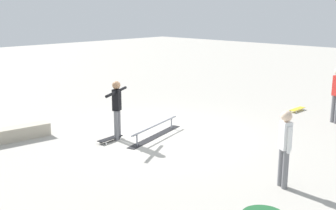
# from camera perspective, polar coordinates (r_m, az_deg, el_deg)

# --- Properties ---
(ground_plane) EXTENTS (60.00, 60.00, 0.00)m
(ground_plane) POSITION_cam_1_polar(r_m,az_deg,el_deg) (11.99, -0.35, -4.11)
(ground_plane) COLOR #ADA89E
(grind_rail) EXTENTS (2.47, 0.86, 0.35)m
(grind_rail) POSITION_cam_1_polar(r_m,az_deg,el_deg) (11.80, -1.75, -3.64)
(grind_rail) COLOR black
(grind_rail) RESTS_ON ground_plane
(skate_ledge) EXTENTS (2.17, 0.70, 0.36)m
(skate_ledge) POSITION_cam_1_polar(r_m,az_deg,el_deg) (12.21, -20.72, -3.78)
(skate_ledge) COLOR #B2A893
(skate_ledge) RESTS_ON ground_plane
(skater_main) EXTENTS (1.20, 0.69, 1.64)m
(skater_main) POSITION_cam_1_polar(r_m,az_deg,el_deg) (11.43, -7.01, -0.12)
(skater_main) COLOR slate
(skater_main) RESTS_ON ground_plane
(skateboard_main) EXTENTS (0.82, 0.33, 0.09)m
(skateboard_main) POSITION_cam_1_polar(r_m,az_deg,el_deg) (11.53, -7.91, -4.56)
(skateboard_main) COLOR black
(skateboard_main) RESTS_ON ground_plane
(bystander_white_shirt) EXTENTS (0.26, 0.35, 1.59)m
(bystander_white_shirt) POSITION_cam_1_polar(r_m,az_deg,el_deg) (8.64, 15.69, -5.26)
(bystander_white_shirt) COLOR slate
(bystander_white_shirt) RESTS_ON ground_plane
(loose_skateboard_yellow) EXTENTS (0.80, 0.27, 0.09)m
(loose_skateboard_yellow) POSITION_cam_1_polar(r_m,az_deg,el_deg) (15.40, 17.27, -0.53)
(loose_skateboard_yellow) COLOR yellow
(loose_skateboard_yellow) RESTS_ON ground_plane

